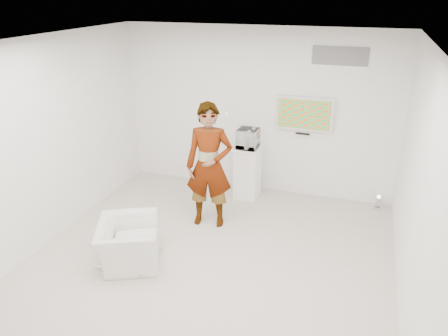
# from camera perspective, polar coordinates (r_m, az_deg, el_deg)

# --- Properties ---
(room) EXTENTS (5.01, 5.01, 3.00)m
(room) POSITION_cam_1_polar(r_m,az_deg,el_deg) (5.69, -1.77, 1.01)
(room) COLOR beige
(room) RESTS_ON ground
(tv) EXTENTS (1.00, 0.08, 0.60)m
(tv) POSITION_cam_1_polar(r_m,az_deg,el_deg) (7.76, 10.47, 6.97)
(tv) COLOR silver
(tv) RESTS_ON room
(logo_decal) EXTENTS (0.90, 0.02, 0.30)m
(logo_decal) POSITION_cam_1_polar(r_m,az_deg,el_deg) (7.54, 14.92, 13.95)
(logo_decal) COLOR slate
(logo_decal) RESTS_ON room
(person) EXTENTS (0.80, 0.60, 2.01)m
(person) POSITION_cam_1_polar(r_m,az_deg,el_deg) (6.81, -1.95, 0.28)
(person) COLOR silver
(person) RESTS_ON room
(armchair) EXTENTS (1.12, 1.18, 0.60)m
(armchair) POSITION_cam_1_polar(r_m,az_deg,el_deg) (6.30, -12.37, -9.50)
(armchair) COLOR silver
(armchair) RESTS_ON room
(pedestal) EXTENTS (0.47, 0.47, 0.95)m
(pedestal) POSITION_cam_1_polar(r_m,az_deg,el_deg) (7.93, 3.06, -0.58)
(pedestal) COLOR white
(pedestal) RESTS_ON room
(floor_uplight) EXTENTS (0.16, 0.16, 0.25)m
(floor_uplight) POSITION_cam_1_polar(r_m,az_deg,el_deg) (8.07, 19.48, -4.25)
(floor_uplight) COLOR silver
(floor_uplight) RESTS_ON room
(vitrine) EXTENTS (0.37, 0.37, 0.35)m
(vitrine) POSITION_cam_1_polar(r_m,az_deg,el_deg) (7.69, 3.16, 3.87)
(vitrine) COLOR white
(vitrine) RESTS_ON pedestal
(console) EXTENTS (0.06, 0.16, 0.21)m
(console) POSITION_cam_1_polar(r_m,az_deg,el_deg) (7.72, 3.15, 3.38)
(console) COLOR white
(console) RESTS_ON pedestal
(wii_remote) EXTENTS (0.07, 0.13, 0.03)m
(wii_remote) POSITION_cam_1_polar(r_m,az_deg,el_deg) (6.65, 0.33, 7.06)
(wii_remote) COLOR white
(wii_remote) RESTS_ON person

